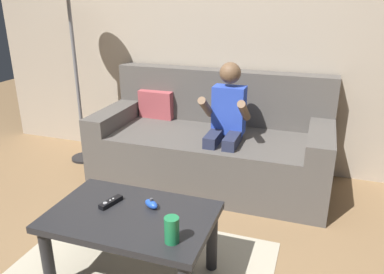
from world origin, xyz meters
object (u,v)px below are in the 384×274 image
(couch, at_px, (211,145))
(coffee_table, at_px, (132,225))
(person_seated_on_couch, at_px, (226,123))
(game_remote_black_near_edge, at_px, (111,202))
(nunchuk_blue, at_px, (151,204))
(soda_can, at_px, (172,230))

(couch, bearing_deg, coffee_table, -92.16)
(person_seated_on_couch, relative_size, game_remote_black_near_edge, 6.74)
(person_seated_on_couch, xyz_separation_m, coffee_table, (-0.20, -1.09, -0.22))
(nunchuk_blue, relative_size, soda_can, 0.82)
(coffee_table, bearing_deg, soda_can, -27.82)
(game_remote_black_near_edge, relative_size, soda_can, 1.18)
(game_remote_black_near_edge, height_order, soda_can, soda_can)
(person_seated_on_couch, height_order, nunchuk_blue, person_seated_on_couch)
(coffee_table, bearing_deg, couch, 87.84)
(coffee_table, bearing_deg, person_seated_on_couch, 79.44)
(couch, distance_m, nunchuk_blue, 1.19)
(couch, relative_size, soda_can, 14.78)
(person_seated_on_couch, bearing_deg, soda_can, -86.53)
(couch, xyz_separation_m, game_remote_black_near_edge, (-0.19, -1.23, 0.12))
(person_seated_on_couch, bearing_deg, game_remote_black_near_edge, -108.16)
(couch, height_order, coffee_table, couch)
(couch, distance_m, soda_can, 1.45)
(game_remote_black_near_edge, distance_m, nunchuk_blue, 0.22)
(soda_can, bearing_deg, nunchuk_blue, 131.44)
(couch, relative_size, coffee_table, 2.20)
(person_seated_on_couch, bearing_deg, couch, 130.25)
(couch, bearing_deg, person_seated_on_couch, -49.75)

